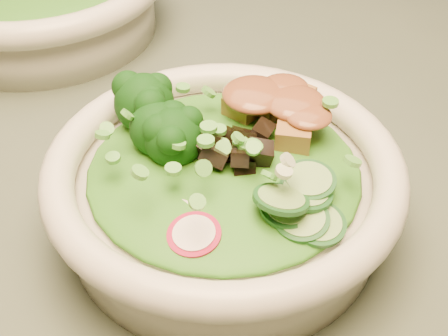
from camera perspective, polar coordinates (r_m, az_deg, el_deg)
The scene contains 10 objects.
dining_table at distance 0.59m, azimuth 10.44°, elevation -8.19°, with size 1.20×0.80×0.75m.
salad_bowl at distance 0.42m, azimuth -0.00°, elevation -1.88°, with size 0.24×0.24×0.07m.
lettuce_bed at distance 0.41m, azimuth -0.00°, elevation 0.11°, with size 0.18×0.18×0.02m, color #1D6B16.
broccoli_florets at distance 0.43m, azimuth -6.40°, elevation 4.04°, with size 0.07×0.06×0.04m, color black, non-canonical shape.
radish_slices at distance 0.37m, azimuth -4.72°, elevation -4.67°, with size 0.10×0.04×0.02m, color maroon, non-canonical shape.
cucumber_slices at distance 0.38m, azimuth 7.18°, elevation -2.00°, with size 0.06×0.06×0.03m, color #7EAA5E, non-canonical shape.
mushroom_heap at distance 0.41m, azimuth 0.84°, elevation 2.18°, with size 0.06×0.06×0.04m, color black, non-canonical shape.
tofu_cubes at distance 0.44m, azimuth 4.22°, elevation 5.01°, with size 0.08×0.05×0.03m, color brown, non-canonical shape.
peanut_sauce at distance 0.44m, azimuth 4.29°, elevation 6.24°, with size 0.06×0.05×0.01m, color brown.
scallion_garnish at distance 0.40m, azimuth -0.00°, elevation 2.37°, with size 0.17×0.17×0.02m, color #56AF3D, non-canonical shape.
Camera 1 is at (0.10, -0.38, 1.07)m, focal length 50.00 mm.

